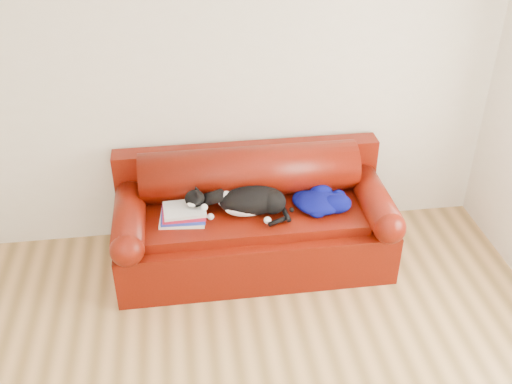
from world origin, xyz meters
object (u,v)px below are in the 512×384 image
at_px(book_stack, 184,214).
at_px(cat, 251,202).
at_px(blanket, 321,201).
at_px(sofa_base, 253,236).

bearing_deg(book_stack, cat, 2.28).
relative_size(cat, blanket, 1.55).
relative_size(sofa_base, cat, 3.11).
height_order(book_stack, cat, cat).
bearing_deg(cat, sofa_base, 83.35).
height_order(cat, blanket, cat).
xyz_separation_m(sofa_base, cat, (-0.02, -0.05, 0.36)).
height_order(sofa_base, cat, cat).
xyz_separation_m(cat, blanket, (0.54, -0.01, -0.04)).
height_order(sofa_base, book_stack, book_stack).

